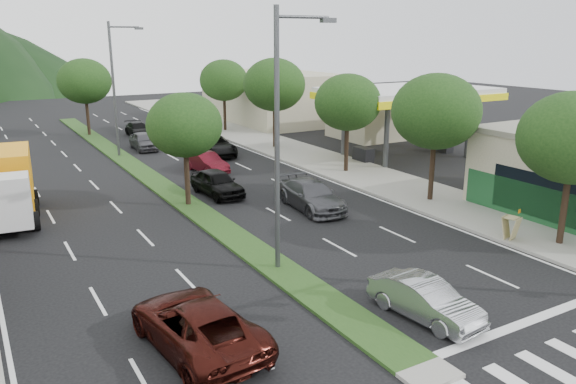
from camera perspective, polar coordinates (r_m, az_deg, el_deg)
ground at (r=16.77m, az=13.03°, el=-17.05°), size 160.00×160.00×0.00m
sidewalk_right at (r=42.60m, az=2.49°, el=3.52°), size 5.00×90.00×0.15m
median at (r=40.34m, az=-15.05°, el=2.29°), size 1.60×56.00×0.12m
gas_canopy at (r=43.46m, az=12.08°, el=9.54°), size 12.20×8.20×5.25m
bldg_right_far at (r=61.92m, az=-1.56°, el=9.65°), size 10.00×16.00×5.20m
tree_r_a at (r=26.45m, az=27.02°, el=4.91°), size 4.60×4.60×6.63m
tree_r_b at (r=31.42m, az=14.81°, el=7.91°), size 4.80×4.80×6.94m
tree_r_c at (r=37.50m, az=6.09°, el=9.04°), size 4.40×4.40×6.48m
tree_r_d at (r=45.87m, az=-1.40°, el=10.84°), size 5.00×5.00×7.17m
tree_r_e at (r=54.84m, az=-6.55°, el=11.21°), size 4.60×4.60×6.71m
tree_med_near at (r=30.13m, az=-10.47°, el=6.69°), size 4.00×4.00×6.02m
tree_med_far at (r=55.12m, az=-19.98°, el=10.53°), size 4.80×4.80×6.94m
streetlight_near at (r=21.02m, az=-0.63°, el=6.38°), size 2.60×0.25×10.00m
streetlight_mid at (r=44.38m, az=-17.07°, el=10.54°), size 2.60×0.25×10.00m
sedan_silver at (r=19.12m, az=13.75°, el=-10.56°), size 1.87×4.14×1.32m
suv_maroon at (r=17.15m, az=-9.26°, el=-13.12°), size 3.03×5.66×1.51m
car_queue_a at (r=32.74m, az=-7.22°, el=0.94°), size 2.05×4.49×1.49m
car_queue_b at (r=29.94m, az=2.39°, el=-0.33°), size 2.53×5.31×1.50m
car_queue_c at (r=38.50m, az=-8.28°, el=2.97°), size 1.91×4.18×1.33m
car_queue_d at (r=44.03m, az=-7.44°, el=4.69°), size 3.11×5.64×1.49m
car_queue_e at (r=47.36m, az=-14.47°, el=5.04°), size 1.81×4.21×1.42m
car_queue_f at (r=54.14m, az=-14.97°, el=6.18°), size 1.83×4.34×1.25m
box_truck at (r=31.47m, az=-26.70°, el=0.39°), size 3.27×7.10×3.39m
motorhome at (r=51.58m, az=-10.45°, el=7.12°), size 2.70×7.98×3.04m
a_frame_sign at (r=26.97m, az=21.72°, el=-3.21°), size 0.79×0.85×1.41m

